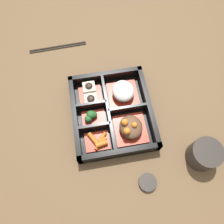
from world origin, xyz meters
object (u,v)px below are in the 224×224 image
at_px(bowl_rice, 123,92).
at_px(tea_cup, 204,154).
at_px(chopsticks, 58,47).
at_px(sauce_dish, 148,182).

xyz_separation_m(bowl_rice, tea_cup, (0.23, 0.18, 0.00)).
bearing_deg(tea_cup, chopsticks, -141.15).
xyz_separation_m(chopsticks, sauce_dish, (0.51, 0.21, 0.00)).
xyz_separation_m(tea_cup, sauce_dish, (0.04, -0.17, -0.03)).
height_order(bowl_rice, sauce_dish, bowl_rice).
bearing_deg(chopsticks, sauce_dish, 22.29).
relative_size(bowl_rice, tea_cup, 1.16).
relative_size(tea_cup, chopsticks, 0.42).
bearing_deg(sauce_dish, bowl_rice, -176.63).
height_order(tea_cup, sauce_dish, tea_cup).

